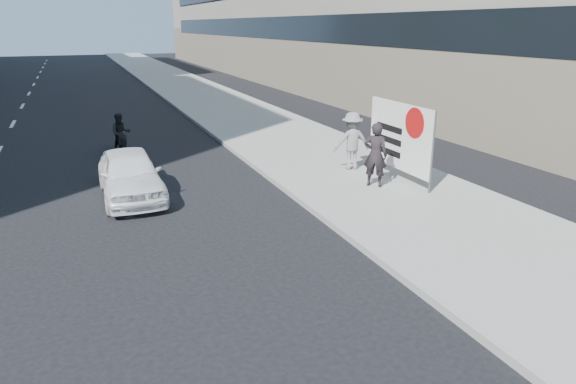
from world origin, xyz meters
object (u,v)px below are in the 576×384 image
jogger (352,141)px  pedestrian_woman (375,155)px  protest_banner (399,136)px  motorcycle (121,135)px  white_sedan_near (130,174)px

jogger → pedestrian_woman: 1.83m
protest_banner → motorcycle: bearing=134.9°
white_sedan_near → motorcycle: 5.45m
protest_banner → white_sedan_near: 7.54m
pedestrian_woman → white_sedan_near: size_ratio=0.47×
jogger → pedestrian_woman: bearing=89.6°
jogger → motorcycle: bearing=-33.6°
motorcycle → pedestrian_woman: bearing=-52.3°
jogger → white_sedan_near: bearing=6.4°
protest_banner → motorcycle: (-7.06, 7.08, -0.76)m
pedestrian_woman → motorcycle: size_ratio=0.87×
pedestrian_woman → white_sedan_near: bearing=26.5°
pedestrian_woman → protest_banner: protest_banner is taller
pedestrian_woman → protest_banner: size_ratio=0.58×
pedestrian_woman → protest_banner: (1.00, 0.38, 0.36)m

